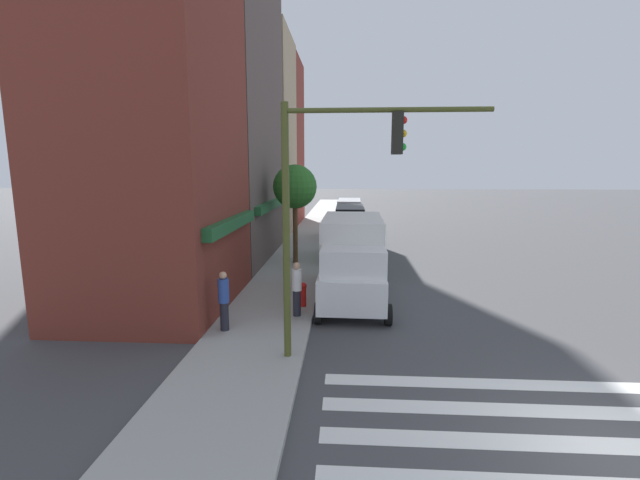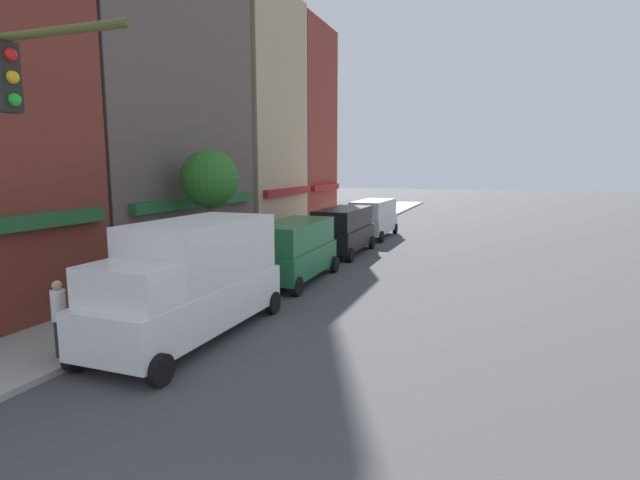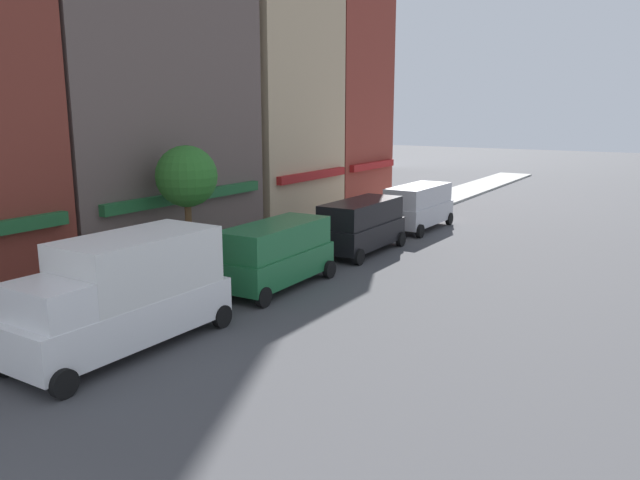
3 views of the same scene
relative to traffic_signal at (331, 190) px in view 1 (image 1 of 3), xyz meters
The scene contains 12 objects.
sidewalk_left 5.99m from the traffic_signal, 148.33° to the left, with size 120.00×3.00×0.15m.
storefront_row 17.83m from the traffic_signal, 20.56° to the left, with size 30.39×5.30×15.00m.
tower_distant 56.28m from the traffic_signal, 23.98° to the left, with size 15.19×10.01×44.23m.
traffic_signal is the anchor object (origin of this frame).
box_truck_white 6.20m from the traffic_signal, ahead, with size 6.24×2.42×3.04m.
van_green 12.78m from the traffic_signal, ahead, with size 5.05×2.22×2.34m.
van_black 19.21m from the traffic_signal, ahead, with size 5.00×2.22×2.34m.
van_silver 25.62m from the traffic_signal, ahead, with size 5.04×2.22×2.34m.
pedestrian_white_shirt 4.62m from the traffic_signal, 21.84° to the left, with size 0.32×0.32×1.77m.
pedestrian_blue_shirt 4.86m from the traffic_signal, 63.07° to the left, with size 0.32×0.32×1.77m.
fire_hydrant 5.58m from the traffic_signal, 15.39° to the left, with size 0.24×0.24×0.84m.
street_tree 11.21m from the traffic_signal, 11.31° to the left, with size 2.18×2.18×4.93m.
Camera 1 is at (-6.65, 4.95, 4.85)m, focal length 24.00 mm.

